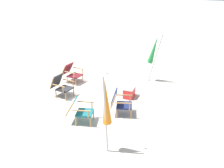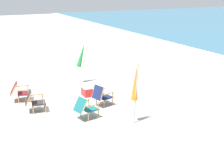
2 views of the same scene
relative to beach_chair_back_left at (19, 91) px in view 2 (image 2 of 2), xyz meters
The scene contains 8 objects.
ground_plane 1.74m from the beach_chair_back_left, 46.43° to the left, with size 80.00×80.00×0.00m, color #B2AAA0.
beach_chair_back_left is the anchor object (origin of this frame).
beach_chair_far_center 3.26m from the beach_chair_back_left, 54.85° to the left, with size 0.73×0.80×0.82m.
beach_chair_mid_center 3.19m from the beach_chair_back_left, 31.63° to the left, with size 0.72×0.87×0.78m.
beach_chair_back_right 1.33m from the beach_chair_back_left, 11.41° to the left, with size 0.68×0.80×0.80m.
umbrella_furled_orange 4.93m from the beach_chair_back_left, 37.77° to the left, with size 0.35×0.23×2.12m.
umbrella_furled_green 3.42m from the beach_chair_back_left, 110.28° to the left, with size 0.42×0.65×2.06m.
cooler_box 2.68m from the beach_chair_back_left, 77.62° to the left, with size 0.49×0.35×0.40m.
Camera 2 is at (10.74, -3.15, 4.35)m, focal length 50.00 mm.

